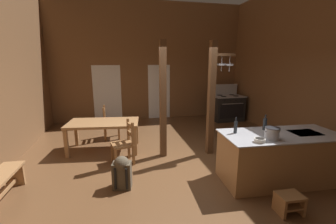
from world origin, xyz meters
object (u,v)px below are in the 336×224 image
bottle_short_on_counter (236,127)px  mixing_bowl_on_counter (260,140)px  bottle_tall_on_counter (265,124)px  ladderback_chair_near_window (125,143)px  kitchen_island (279,157)px  step_stool (289,202)px  ladderback_chair_by_post (110,123)px  dining_table (103,125)px  backpack (122,171)px  stockpot_on_counter (272,133)px  stove_range (227,107)px

bottle_short_on_counter → mixing_bowl_on_counter: bearing=-73.2°
mixing_bowl_on_counter → bottle_tall_on_counter: (0.49, 0.56, 0.09)m
ladderback_chair_near_window → bottle_tall_on_counter: (2.61, -1.12, 0.59)m
kitchen_island → mixing_bowl_on_counter: mixing_bowl_on_counter is taller
kitchen_island → step_stool: 1.02m
ladderback_chair_by_post → bottle_tall_on_counter: bearing=-43.9°
bottle_tall_on_counter → bottle_short_on_counter: 0.65m
dining_table → kitchen_island: bearing=-34.5°
dining_table → bottle_tall_on_counter: bearing=-32.4°
ladderback_chair_by_post → backpack: size_ratio=1.59×
stockpot_on_counter → dining_table: bearing=139.6°
mixing_bowl_on_counter → bottle_tall_on_counter: 0.75m
kitchen_island → ladderback_chair_near_window: size_ratio=2.33×
dining_table → ladderback_chair_by_post: ladderback_chair_by_post is taller
dining_table → ladderback_chair_by_post: bearing=82.6°
mixing_bowl_on_counter → dining_table: bearing=135.9°
ladderback_chair_by_post → bottle_short_on_counter: bottle_short_on_counter is taller
ladderback_chair_by_post → stockpot_on_counter: stockpot_on_counter is taller
stove_range → mixing_bowl_on_counter: stove_range is taller
ladderback_chair_near_window → ladderback_chair_by_post: size_ratio=1.00×
kitchen_island → ladderback_chair_by_post: size_ratio=2.33×
step_stool → mixing_bowl_on_counter: mixing_bowl_on_counter is taller
step_stool → ladderback_chair_by_post: 4.81m
ladderback_chair_by_post → kitchen_island: bearing=-45.0°
ladderback_chair_by_post → bottle_tall_on_counter: size_ratio=3.12×
stockpot_on_counter → bottle_short_on_counter: bottle_short_on_counter is taller
stove_range → mixing_bowl_on_counter: size_ratio=7.47×
backpack → mixing_bowl_on_counter: size_ratio=3.38×
stove_range → dining_table: (-4.39, -2.04, 0.17)m
stove_range → bottle_tall_on_counter: bearing=-108.0°
stove_range → ladderback_chair_by_post: size_ratio=1.39×
dining_table → ladderback_chair_near_window: 0.99m
stockpot_on_counter → mixing_bowl_on_counter: 0.30m
bottle_short_on_counter → dining_table: bearing=140.6°
backpack → mixing_bowl_on_counter: mixing_bowl_on_counter is taller
dining_table → ladderback_chair_by_post: (0.12, 0.90, -0.20)m
step_stool → dining_table: bearing=131.9°
stockpot_on_counter → bottle_short_on_counter: size_ratio=1.05×
backpack → bottle_tall_on_counter: 2.80m
step_stool → stockpot_on_counter: stockpot_on_counter is taller
bottle_tall_on_counter → bottle_short_on_counter: bottle_tall_on_counter is taller
step_stool → stockpot_on_counter: (0.10, 0.65, 0.84)m
dining_table → ladderback_chair_by_post: size_ratio=1.90×
ladderback_chair_by_post → mixing_bowl_on_counter: (2.48, -3.42, 0.50)m
stove_range → stockpot_on_counter: size_ratio=4.23×
kitchen_island → ladderback_chair_near_window: bearing=153.3°
backpack → bottle_tall_on_counter: bearing=-2.2°
mixing_bowl_on_counter → bottle_tall_on_counter: bearing=49.0°
step_stool → ladderback_chair_by_post: size_ratio=0.39×
ladderback_chair_by_post → mixing_bowl_on_counter: bearing=-54.0°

